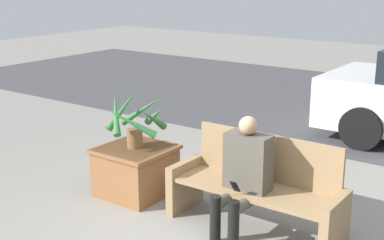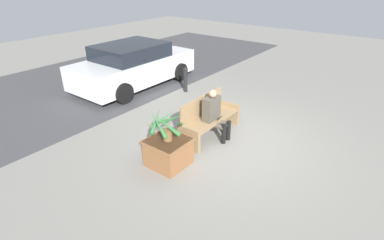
% 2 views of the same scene
% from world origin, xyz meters
% --- Properties ---
extents(ground_plane, '(30.00, 30.00, 0.00)m').
position_xyz_m(ground_plane, '(0.00, 0.00, 0.00)').
color(ground_plane, gray).
extents(road_surface, '(20.00, 6.00, 0.01)m').
position_xyz_m(road_surface, '(0.00, 6.01, 0.00)').
color(road_surface, '#424244').
rests_on(road_surface, ground_plane).
extents(bench, '(1.74, 0.55, 0.90)m').
position_xyz_m(bench, '(0.04, 0.57, 0.41)').
color(bench, '#8C704C').
rests_on(bench, ground_plane).
extents(person_seated, '(0.44, 0.57, 1.15)m').
position_xyz_m(person_seated, '(-0.01, 0.38, 0.62)').
color(person_seated, '#4C473D').
rests_on(person_seated, ground_plane).
extents(planter_box, '(0.76, 0.77, 0.55)m').
position_xyz_m(planter_box, '(-1.46, 0.49, 0.30)').
color(planter_box, brown).
rests_on(planter_box, ground_plane).
extents(potted_plant, '(0.71, 0.76, 0.63)m').
position_xyz_m(potted_plant, '(-1.45, 0.51, 0.86)').
color(potted_plant, brown).
rests_on(potted_plant, planter_box).
extents(parked_car, '(4.12, 1.98, 1.39)m').
position_xyz_m(parked_car, '(1.32, 4.43, 0.69)').
color(parked_car, silver).
rests_on(parked_car, ground_plane).
extents(bollard_post, '(0.13, 0.13, 0.79)m').
position_xyz_m(bollard_post, '(1.88, 2.72, 0.42)').
color(bollard_post, black).
rests_on(bollard_post, ground_plane).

